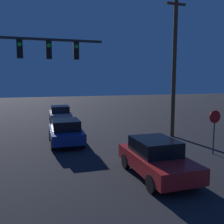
{
  "coord_description": "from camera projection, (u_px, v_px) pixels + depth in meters",
  "views": [
    {
      "loc": [
        -3.47,
        0.95,
        3.98
      ],
      "look_at": [
        0.0,
        12.02,
        2.47
      ],
      "focal_mm": 40.0,
      "sensor_mm": 36.0,
      "label": 1
    }
  ],
  "objects": [
    {
      "name": "car_near",
      "position": [
        156.0,
        158.0,
        10.26
      ],
      "size": [
        1.95,
        4.15,
        1.54
      ],
      "rotation": [
        0.0,
        0.0,
        3.15
      ],
      "color": "#B21E1E",
      "rests_on": "ground_plane"
    },
    {
      "name": "car_mid",
      "position": [
        66.0,
        131.0,
        15.47
      ],
      "size": [
        1.99,
        4.17,
        1.54
      ],
      "rotation": [
        0.0,
        0.0,
        -0.02
      ],
      "color": "navy",
      "rests_on": "ground_plane"
    },
    {
      "name": "utility_pole",
      "position": [
        174.0,
        63.0,
        16.95
      ],
      "size": [
        1.4,
        0.28,
        9.93
      ],
      "color": "#4C3823",
      "rests_on": "ground_plane"
    },
    {
      "name": "car_far",
      "position": [
        60.0,
        114.0,
        23.43
      ],
      "size": [
        2.05,
        4.21,
        1.54
      ],
      "rotation": [
        0.0,
        0.0,
        -0.04
      ],
      "color": "#99999E",
      "rests_on": "ground_plane"
    },
    {
      "name": "traffic_signal_mast",
      "position": [
        25.0,
        66.0,
        12.35
      ],
      "size": [
        5.61,
        0.3,
        6.79
      ],
      "color": "#2D2D2D",
      "rests_on": "ground_plane"
    },
    {
      "name": "stop_sign",
      "position": [
        214.0,
        124.0,
        13.2
      ],
      "size": [
        0.68,
        0.07,
        2.37
      ],
      "color": "#2D2D2D",
      "rests_on": "ground_plane"
    }
  ]
}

